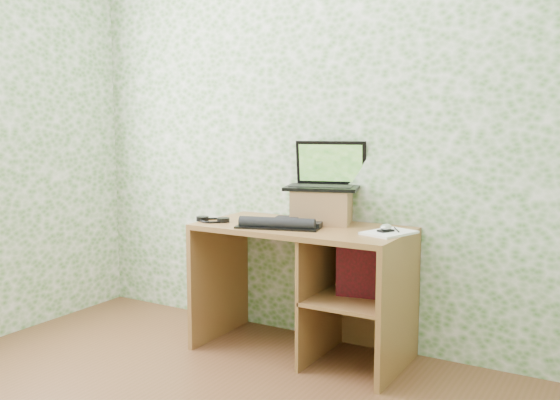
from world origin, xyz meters
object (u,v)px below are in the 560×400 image
Objects in this scene: riser at (322,206)px; notepad at (389,233)px; desk at (316,273)px; laptop at (326,178)px; keyboard at (282,223)px.

notepad is at bearing -15.63° from riser.
notepad is (0.46, -0.13, -0.09)m from riser.
riser is 1.21× the size of notepad.
laptop reaches higher than desk.
laptop reaches higher than notepad.
riser is 0.68× the size of laptop.
desk is 0.35m from keyboard.
notepad is at bearing -1.80° from desk.
riser reaches higher than notepad.
laptop is (-0.03, 0.16, 0.53)m from desk.
laptop reaches higher than riser.
riser is (-0.03, 0.12, 0.37)m from desk.
desk is 0.56m from laptop.
desk is 2.54× the size of keyboard.
laptop is at bearing 90.00° from riser.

